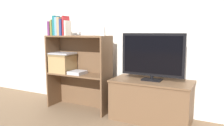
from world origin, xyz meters
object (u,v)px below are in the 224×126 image
Objects in this scene: book_olive at (54,28)px; book_ivory at (68,28)px; tv_stand at (151,100)px; book_crimson at (66,26)px; magazine_stack at (78,72)px; tv at (152,56)px; book_teal at (56,26)px; book_tan at (61,26)px; book_skyblue at (59,26)px; baby_monitor at (103,31)px; laptop at (62,53)px; book_plum at (52,28)px; storage_basket_left at (63,62)px; book_navy at (64,27)px.

book_ivory is at bearing 0.00° from book_olive.
tv_stand is 1.41m from book_crimson.
book_olive is at bearing -177.58° from magazine_stack.
tv is at bearing 6.32° from book_ivory.
book_teal is 0.16m from book_crimson.
book_tan is at bearing -176.31° from magazine_stack.
book_skyblue is 1.12× the size of magazine_stack.
baby_monitor is 0.64m from magazine_stack.
book_plum is at bearing -165.52° from laptop.
book_crimson is 1.30× the size of book_ivory.
book_teal is at bearing -174.52° from tv_stand.
tv is at bearing 4.02° from laptop.
tv_stand is 1.46m from book_tan.
tv is (0.00, -0.00, 0.52)m from tv_stand.
book_ivory is 0.47m from storage_basket_left.
tv is 3.78× the size of book_ivory.
book_plum is 0.78× the size of book_tan.
book_crimson is at bearing 0.00° from book_plum.
book_teal is 1.09× the size of book_tan.
book_crimson is 0.38m from laptop.
book_olive reaches higher than magazine_stack.
tv_stand is 3.13× the size of storage_basket_left.
book_teal is 1.03× the size of book_crimson.
magazine_stack is at bearing 3.12° from book_skyblue.
book_teal is 0.37m from laptop.
book_ivory is (0.14, 0.00, -0.02)m from book_skyblue.
book_crimson is at bearing 180.00° from book_ivory.
book_crimson is at bearing -174.48° from baby_monitor.
book_teal is 0.12m from book_navy.
tv is 3.43× the size of magazine_stack.
book_teal is (0.04, 0.00, 0.03)m from book_olive.
storage_basket_left reaches higher than magazine_stack.
book_teal reaches higher than book_plum.
book_ivory is at bearing 0.00° from book_crimson.
laptop is (-1.21, -0.08, -0.02)m from tv.
book_navy is at bearing -0.00° from book_tan.
tv_stand is at bearing 6.38° from magazine_stack.
book_ivory is (0.22, 0.00, -0.01)m from book_olive.
storage_basket_left is at bearing 151.55° from book_navy.
book_crimson is 0.04m from book_ivory.
book_crimson reaches higher than book_olive.
book_teal is 1.24× the size of book_navy.
book_crimson is (0.11, 0.00, 0.01)m from book_skyblue.
laptop is at bearing 20.17° from book_olive.
book_tan is 0.63m from magazine_stack.
book_teal reaches higher than book_navy.
book_ivory is at bearing -15.41° from storage_basket_left.
baby_monitor is 0.68m from laptop.
book_teal is 1.34× the size of book_ivory.
tv is at bearing 5.98° from book_navy.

